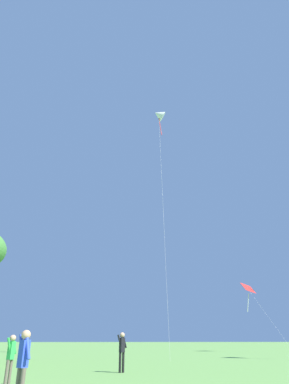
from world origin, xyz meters
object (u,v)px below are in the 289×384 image
kite_white_distant (159,115)px  person_with_spool (11,354)px  kite_red_high (249,293)px  person_in_blue_jacket (122,348)px  person_near_tree (23,359)px

kite_white_distant → person_with_spool: kite_white_distant is taller
kite_white_distant → kite_red_high: bearing=40.2°
person_in_blue_jacket → person_near_tree: 8.93m
kite_white_distant → kite_red_high: kite_white_distant is taller
kite_white_distant → person_with_spool: (-7.95, -20.48, -24.99)m
kite_red_high → person_with_spool: (-20.38, -30.99, -5.95)m
kite_white_distant → kite_red_high: size_ratio=2.30×
kite_red_high → person_with_spool: 37.56m
kite_red_high → person_in_blue_jacket: kite_red_high is taller
kite_red_high → person_near_tree: bearing=-118.2°
kite_red_high → person_in_blue_jacket: size_ratio=6.80×
kite_red_high → person_in_blue_jacket: (-16.46, -26.73, -5.85)m
kite_red_high → person_with_spool: kite_red_high is taller
person_with_spool → person_near_tree: person_near_tree is taller
kite_red_high → person_with_spool: size_ratio=7.48×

